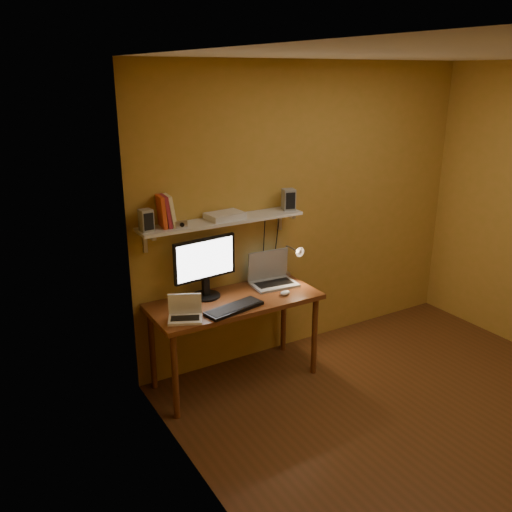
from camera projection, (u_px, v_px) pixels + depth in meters
room at (449, 260)px, 3.63m from camera, size 3.44×3.24×2.64m
desk at (235, 309)px, 4.42m from camera, size 1.40×0.60×0.75m
wall_shelf at (222, 221)px, 4.35m from camera, size 1.40×0.25×0.21m
monitor at (205, 265)px, 4.34m from camera, size 0.56×0.26×0.50m
laptop at (271, 275)px, 4.70m from camera, size 0.40×0.30×0.28m
netbook at (185, 312)px, 4.02m from camera, size 0.30×0.27×0.19m
keyboard at (234, 308)px, 4.19m from camera, size 0.51×0.26×0.03m
mouse at (285, 293)px, 4.47m from camera, size 0.11×0.08×0.03m
desk_lamp at (294, 257)px, 4.74m from camera, size 0.09×0.23×0.38m
speaker_left at (146, 220)px, 4.00m from camera, size 0.10×0.10×0.16m
speaker_right at (289, 200)px, 4.61m from camera, size 0.12×0.12×0.18m
books at (166, 211)px, 4.10m from camera, size 0.14×0.17×0.25m
shelf_camera at (181, 224)px, 4.10m from camera, size 0.09×0.04×0.06m
router at (225, 216)px, 4.36m from camera, size 0.31×0.22×0.05m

